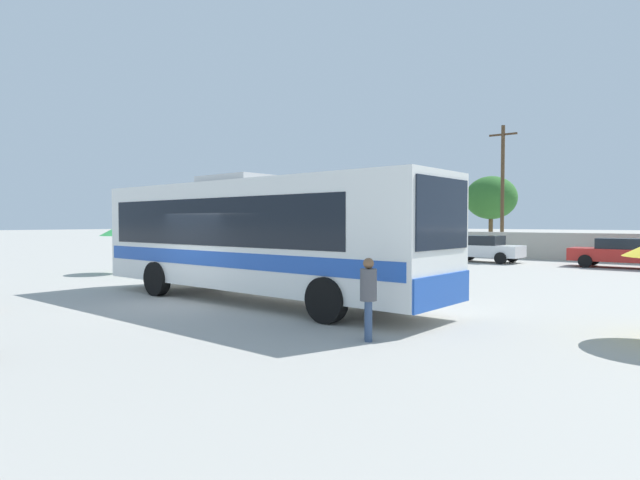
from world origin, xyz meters
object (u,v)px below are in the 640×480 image
object	(u,v)px
coach_bus_white_blue	(254,234)
vendor_umbrella_secondary_green	(123,231)
parked_car_third_white	(483,248)
utility_pole_near	(502,188)
roadside_tree_left	(379,202)
parked_car_leftmost_white	(328,243)
attendant_by_bus_door	(368,294)
parked_car_second_silver	(396,244)
parked_car_rightmost_red	(623,252)
roadside_tree_midleft	(491,198)

from	to	relation	value
coach_bus_white_blue	vendor_umbrella_secondary_green	bearing A→B (deg)	169.98
parked_car_third_white	utility_pole_near	xyz separation A→B (m)	(-1.06, 5.67, 3.70)
roadside_tree_left	vendor_umbrella_secondary_green	bearing A→B (deg)	-83.69
parked_car_leftmost_white	roadside_tree_left	size ratio (longest dim) A/B	0.77
attendant_by_bus_door	parked_car_leftmost_white	size ratio (longest dim) A/B	0.36
utility_pole_near	parked_car_second_silver	bearing A→B (deg)	-140.28
coach_bus_white_blue	parked_car_leftmost_white	size ratio (longest dim) A/B	2.64
roadside_tree_left	parked_car_second_silver	bearing A→B (deg)	-49.74
coach_bus_white_blue	attendant_by_bus_door	bearing A→B (deg)	-21.10
attendant_by_bus_door	utility_pole_near	distance (m)	27.15
parked_car_rightmost_red	roadside_tree_left	distance (m)	20.90
parked_car_third_white	parked_car_rightmost_red	bearing A→B (deg)	5.53
attendant_by_bus_door	roadside_tree_midleft	bearing A→B (deg)	107.57
parked_car_second_silver	roadside_tree_midleft	world-z (taller)	roadside_tree_midleft
attendant_by_bus_door	vendor_umbrella_secondary_green	world-z (taller)	vendor_umbrella_secondary_green
attendant_by_bus_door	utility_pole_near	bearing A→B (deg)	105.27
parked_car_leftmost_white	utility_pole_near	size ratio (longest dim) A/B	0.51
parked_car_second_silver	parked_car_leftmost_white	bearing A→B (deg)	-171.17
parked_car_second_silver	parked_car_third_white	size ratio (longest dim) A/B	1.10
attendant_by_bus_door	roadside_tree_midleft	size ratio (longest dim) A/B	0.27
coach_bus_white_blue	vendor_umbrella_secondary_green	world-z (taller)	coach_bus_white_blue
parked_car_third_white	vendor_umbrella_secondary_green	bearing A→B (deg)	-120.68
roadside_tree_left	roadside_tree_midleft	world-z (taller)	roadside_tree_midleft
parked_car_leftmost_white	parked_car_rightmost_red	world-z (taller)	parked_car_leftmost_white
coach_bus_white_blue	parked_car_second_silver	bearing A→B (deg)	110.15
coach_bus_white_blue	utility_pole_near	distance (m)	24.09
coach_bus_white_blue	roadside_tree_left	size ratio (longest dim) A/B	2.04
parked_car_leftmost_white	roadside_tree_left	distance (m)	8.50
roadside_tree_left	attendant_by_bus_door	bearing A→B (deg)	-57.09
attendant_by_bus_door	parked_car_second_silver	bearing A→B (deg)	120.18
parked_car_leftmost_white	roadside_tree_left	xyz separation A→B (m)	(-0.86, 7.86, 3.12)
parked_car_leftmost_white	parked_car_third_white	distance (m)	11.59
vendor_umbrella_secondary_green	parked_car_second_silver	size ratio (longest dim) A/B	0.49
roadside_tree_left	roadside_tree_midleft	size ratio (longest dim) A/B	0.98
vendor_umbrella_secondary_green	roadside_tree_midleft	xyz separation A→B (m)	(5.99, 26.91, 2.25)
vendor_umbrella_secondary_green	utility_pole_near	distance (m)	23.84
coach_bus_white_blue	parked_car_leftmost_white	world-z (taller)	coach_bus_white_blue
attendant_by_bus_door	parked_car_rightmost_red	world-z (taller)	attendant_by_bus_door
attendant_by_bus_door	parked_car_leftmost_white	distance (m)	27.16
coach_bus_white_blue	utility_pole_near	xyz separation A→B (m)	(-1.72, 23.89, 2.57)
vendor_umbrella_secondary_green	parked_car_rightmost_red	distance (m)	23.74
parked_car_third_white	parked_car_rightmost_red	size ratio (longest dim) A/B	0.89
parked_car_third_white	parked_car_leftmost_white	bearing A→B (deg)	178.07
coach_bus_white_blue	parked_car_third_white	world-z (taller)	coach_bus_white_blue
parked_car_leftmost_white	utility_pole_near	xyz separation A→B (m)	(10.52, 5.28, 3.70)
utility_pole_near	parked_car_third_white	bearing A→B (deg)	-79.45
vendor_umbrella_secondary_green	utility_pole_near	bearing A→B (deg)	68.56
parked_car_rightmost_red	roadside_tree_midleft	bearing A→B (deg)	136.78
parked_car_third_white	roadside_tree_left	size ratio (longest dim) A/B	0.72
vendor_umbrella_secondary_green	parked_car_second_silver	bearing A→B (deg)	79.49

